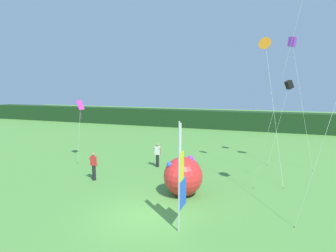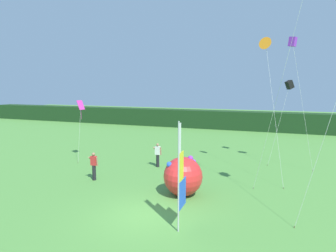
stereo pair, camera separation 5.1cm
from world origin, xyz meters
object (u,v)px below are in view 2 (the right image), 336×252
at_px(kite_magenta_diamond_3, 81,108).
at_px(kite_purple_box_4, 293,43).
at_px(person_near_banner, 158,154).
at_px(person_mid_field, 94,165).
at_px(inflatable_balloon, 183,176).
at_px(kite_black_box_0, 289,85).
at_px(kite_orange_delta_5, 266,44).
at_px(banner_flag, 181,178).

distance_m(kite_magenta_diamond_3, kite_purple_box_4, 15.88).
bearing_deg(person_near_banner, person_mid_field, -122.91).
xyz_separation_m(inflatable_balloon, kite_purple_box_4, (5.33, 8.02, 7.59)).
bearing_deg(kite_black_box_0, person_mid_field, -145.44).
bearing_deg(inflatable_balloon, kite_magenta_diamond_3, 155.63).
height_order(person_near_banner, inflatable_balloon, inflatable_balloon).
bearing_deg(person_near_banner, kite_orange_delta_5, 11.13).
xyz_separation_m(inflatable_balloon, kite_magenta_diamond_3, (-9.41, 4.26, 3.02)).
bearing_deg(kite_orange_delta_5, kite_purple_box_4, 52.90).
bearing_deg(kite_purple_box_4, person_mid_field, -145.85).
xyz_separation_m(kite_magenta_diamond_3, kite_orange_delta_5, (13.05, 1.54, 4.23)).
xyz_separation_m(person_mid_field, kite_purple_box_4, (11.11, 7.53, 7.70)).
relative_size(person_near_banner, kite_purple_box_4, 0.19).
height_order(inflatable_balloon, kite_purple_box_4, kite_purple_box_4).
distance_m(inflatable_balloon, kite_purple_box_4, 12.26).
distance_m(person_near_banner, kite_orange_delta_5, 10.16).
relative_size(banner_flag, kite_black_box_0, 0.72).
distance_m(person_mid_field, kite_black_box_0, 14.26).
height_order(person_near_banner, kite_magenta_diamond_3, kite_magenta_diamond_3).
distance_m(inflatable_balloon, kite_magenta_diamond_3, 10.76).
bearing_deg(kite_black_box_0, kite_purple_box_4, -60.34).
distance_m(person_mid_field, kite_purple_box_4, 15.47).
bearing_deg(person_mid_field, kite_orange_delta_5, 29.40).
relative_size(person_mid_field, kite_purple_box_4, 0.19).
relative_size(person_mid_field, kite_orange_delta_5, 0.20).
relative_size(person_mid_field, inflatable_balloon, 0.82).
height_order(person_mid_field, inflatable_balloon, inflatable_balloon).
relative_size(banner_flag, kite_magenta_diamond_3, 0.95).
bearing_deg(person_near_banner, banner_flag, -62.10).
xyz_separation_m(banner_flag, kite_orange_delta_5, (2.72, 9.17, 6.18)).
height_order(kite_magenta_diamond_3, kite_purple_box_4, kite_purple_box_4).
height_order(person_near_banner, kite_orange_delta_5, kite_orange_delta_5).
relative_size(banner_flag, person_mid_field, 2.56).
distance_m(person_near_banner, kite_magenta_diamond_3, 6.94).
bearing_deg(banner_flag, kite_purple_box_4, 68.88).
bearing_deg(kite_purple_box_4, kite_magenta_diamond_3, -165.68).
height_order(banner_flag, kite_purple_box_4, kite_purple_box_4).
xyz_separation_m(kite_black_box_0, kite_orange_delta_5, (-1.63, -2.31, 2.55)).
bearing_deg(kite_black_box_0, kite_magenta_diamond_3, -165.33).
relative_size(banner_flag, kite_orange_delta_5, 0.50).
bearing_deg(kite_magenta_diamond_3, person_near_banner, 1.75).
relative_size(person_near_banner, inflatable_balloon, 0.81).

